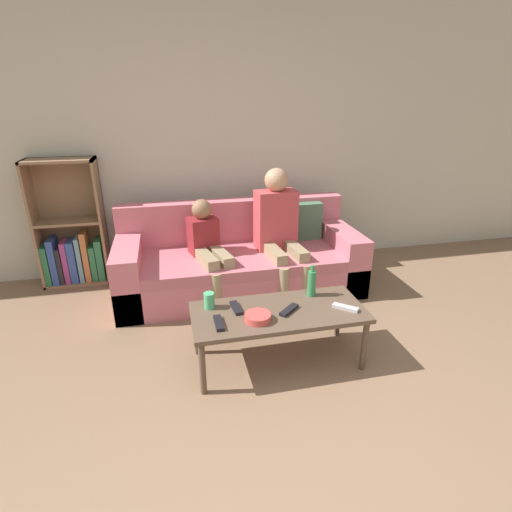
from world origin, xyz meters
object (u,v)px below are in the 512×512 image
person_child (209,246)px  tv_remote_2 (345,308)px  bookshelf (72,240)px  coffee_table (278,316)px  snack_bowl (258,317)px  cup_near (209,301)px  person_adult (279,224)px  tv_remote_3 (236,308)px  couch (240,262)px  tv_remote_1 (219,323)px  tv_remote_0 (289,310)px  bottle (312,283)px

person_child → tv_remote_2: (0.77, -1.13, -0.09)m
bookshelf → person_child: (1.23, -0.63, 0.07)m
coffee_table → snack_bowl: snack_bowl is taller
coffee_table → cup_near: 0.47m
coffee_table → person_adult: (0.30, 1.09, 0.27)m
tv_remote_3 → snack_bowl: bearing=-62.1°
person_child → tv_remote_3: person_child is taller
couch → cup_near: couch is taller
bookshelf → person_adult: size_ratio=1.06×
bookshelf → person_child: bookshelf is taller
bookshelf → snack_bowl: size_ratio=7.07×
tv_remote_1 → tv_remote_2: bearing=-0.1°
person_adult → tv_remote_2: 1.20m
coffee_table → person_adult: person_adult is taller
person_adult → coffee_table: bearing=-111.1°
cup_near → snack_bowl: (0.28, -0.22, -0.03)m
person_adult → tv_remote_1: bearing=-126.6°
couch → tv_remote_3: bearing=-101.9°
person_child → snack_bowl: person_child is taller
person_child → tv_remote_0: bearing=-83.3°
couch → person_child: size_ratio=2.49×
tv_remote_0 → cup_near: bearing=-149.7°
couch → person_child: person_child is taller
person_child → bookshelf: bearing=139.5°
tv_remote_2 → snack_bowl: bearing=131.9°
coffee_table → tv_remote_2: bearing=-10.6°
person_adult → tv_remote_3: (-0.57, -1.02, -0.22)m
person_child → snack_bowl: (0.17, -1.14, -0.07)m
tv_remote_0 → tv_remote_2: size_ratio=0.99×
tv_remote_0 → tv_remote_1: (-0.47, -0.06, 0.00)m
tv_remote_3 → bottle: bearing=2.8°
tv_remote_0 → snack_bowl: snack_bowl is taller
tv_remote_1 → bottle: size_ratio=0.74×
tv_remote_2 → snack_bowl: (-0.59, -0.01, 0.01)m
tv_remote_0 → person_child: bearing=158.7°
tv_remote_0 → snack_bowl: (-0.22, -0.06, 0.01)m
bottle → snack_bowl: bearing=-151.3°
tv_remote_2 → coffee_table: bearing=120.4°
couch → snack_bowl: size_ratio=12.96×
bookshelf → cup_near: bearing=-53.7°
tv_remote_3 → bottle: size_ratio=0.75×
person_adult → cup_near: bearing=-133.3°
bookshelf → tv_remote_2: bookshelf is taller
tv_remote_2 → bookshelf: bearing=89.7°
bookshelf → tv_remote_3: 2.06m
snack_bowl → tv_remote_2: bearing=0.9°
bookshelf → tv_remote_0: bearing=-46.3°
person_adult → tv_remote_2: (0.13, -1.17, -0.22)m
person_adult → person_child: 0.66m
person_adult → bookshelf: bearing=157.2°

